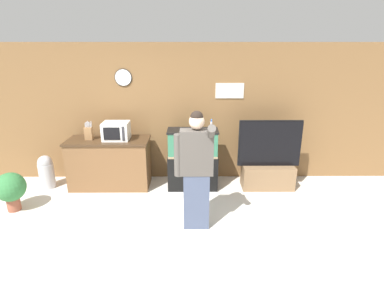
{
  "coord_description": "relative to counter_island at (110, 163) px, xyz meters",
  "views": [
    {
      "loc": [
        0.34,
        -3.17,
        2.52
      ],
      "look_at": [
        0.37,
        1.34,
        1.05
      ],
      "focal_mm": 28.0,
      "sensor_mm": 36.0,
      "label": 1
    }
  ],
  "objects": [
    {
      "name": "person_standing",
      "position": [
        1.57,
        -1.36,
        0.44
      ],
      "size": [
        0.54,
        0.41,
        1.73
      ],
      "color": "#424C66",
      "rests_on": "ground_plane"
    },
    {
      "name": "tv_on_stand",
      "position": [
        2.93,
        -0.09,
        -0.08
      ],
      "size": [
        1.14,
        0.4,
        1.29
      ],
      "color": "brown",
      "rests_on": "ground_plane"
    },
    {
      "name": "aquarium_on_stand",
      "position": [
        1.54,
        -0.06,
        0.1
      ],
      "size": [
        0.91,
        0.43,
        1.11
      ],
      "color": "black",
      "rests_on": "ground_plane"
    },
    {
      "name": "knife_block",
      "position": [
        -0.33,
        0.0,
        0.58
      ],
      "size": [
        0.13,
        0.1,
        0.33
      ],
      "color": "olive",
      "rests_on": "counter_island"
    },
    {
      "name": "ground_plane",
      "position": [
        1.16,
        -2.02,
        -0.46
      ],
      "size": [
        18.0,
        18.0,
        0.0
      ],
      "primitive_type": "plane",
      "color": "beige"
    },
    {
      "name": "wall_back_paneled",
      "position": [
        1.16,
        0.44,
        0.84
      ],
      "size": [
        10.0,
        0.08,
        2.6
      ],
      "color": "brown",
      "rests_on": "ground_plane"
    },
    {
      "name": "microwave",
      "position": [
        0.16,
        0.01,
        0.62
      ],
      "size": [
        0.46,
        0.37,
        0.32
      ],
      "color": "white",
      "rests_on": "counter_island"
    },
    {
      "name": "potted_plant",
      "position": [
        -1.35,
        -0.89,
        -0.08
      ],
      "size": [
        0.46,
        0.46,
        0.64
      ],
      "color": "brown",
      "rests_on": "ground_plane"
    },
    {
      "name": "counter_island",
      "position": [
        0.0,
        0.0,
        0.0
      ],
      "size": [
        1.48,
        0.64,
        0.92
      ],
      "color": "brown",
      "rests_on": "ground_plane"
    },
    {
      "name": "trash_bin",
      "position": [
        -1.18,
        -0.06,
        -0.14
      ],
      "size": [
        0.27,
        0.27,
        0.63
      ],
      "color": "#B7B7BC",
      "rests_on": "ground_plane"
    }
  ]
}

